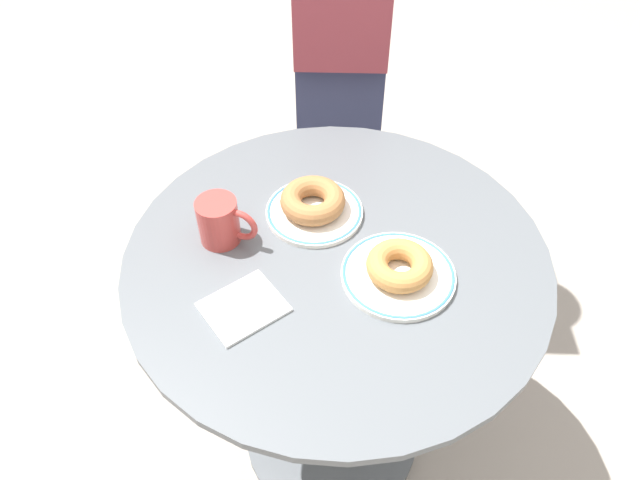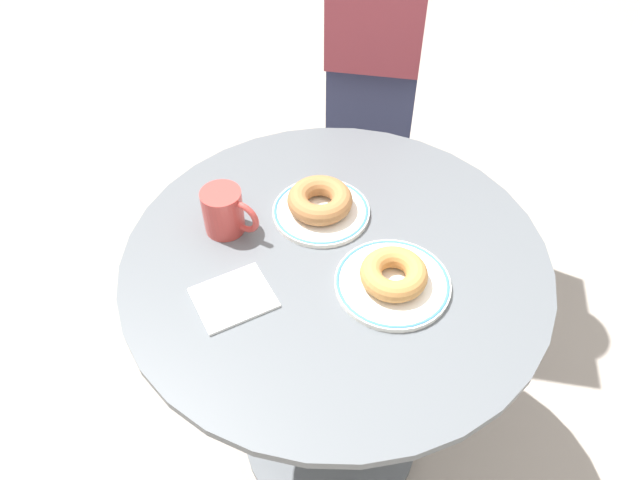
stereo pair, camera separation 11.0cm
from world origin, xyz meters
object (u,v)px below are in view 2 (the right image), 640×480
(donut_cinnamon, at_px, (320,200))
(paper_napkin, at_px, (233,298))
(cafe_table, at_px, (333,334))
(plate_left, at_px, (321,211))
(plate_right, at_px, (393,283))
(coffee_mug, at_px, (225,212))
(donut_old_fashioned, at_px, (394,274))
(person_figure, at_px, (379,42))

(donut_cinnamon, bearing_deg, paper_napkin, -61.14)
(cafe_table, relative_size, plate_left, 4.14)
(plate_left, distance_m, plate_right, 0.22)
(plate_right, bearing_deg, plate_left, -172.14)
(cafe_table, height_order, plate_left, plate_left)
(coffee_mug, bearing_deg, donut_old_fashioned, 38.76)
(donut_cinnamon, bearing_deg, donut_old_fashioned, 7.70)
(coffee_mug, height_order, person_figure, person_figure)
(plate_right, distance_m, paper_napkin, 0.28)
(plate_right, distance_m, donut_cinnamon, 0.23)
(person_figure, bearing_deg, cafe_table, -36.83)
(plate_right, xyz_separation_m, person_figure, (-0.68, 0.37, 0.05))
(plate_right, xyz_separation_m, donut_cinnamon, (-0.23, -0.03, 0.03))
(cafe_table, xyz_separation_m, donut_old_fashioned, (0.11, 0.06, 0.29))
(donut_old_fashioned, xyz_separation_m, paper_napkin, (-0.10, -0.26, -0.03))
(cafe_table, distance_m, plate_left, 0.29)
(plate_left, bearing_deg, donut_old_fashioned, 7.86)
(plate_left, relative_size, plate_right, 0.93)
(plate_left, relative_size, paper_napkin, 1.48)
(donut_old_fashioned, xyz_separation_m, coffee_mug, (-0.26, -0.21, 0.02))
(cafe_table, xyz_separation_m, plate_right, (0.11, 0.06, 0.26))
(coffee_mug, bearing_deg, plate_right, 38.76)
(donut_cinnamon, relative_size, donut_old_fashioned, 1.08)
(coffee_mug, relative_size, person_figure, 0.07)
(plate_left, height_order, donut_old_fashioned, donut_old_fashioned)
(plate_left, distance_m, coffee_mug, 0.19)
(donut_old_fashioned, relative_size, coffee_mug, 1.11)
(person_figure, bearing_deg, donut_cinnamon, -41.54)
(cafe_table, distance_m, person_figure, 0.77)
(donut_cinnamon, height_order, donut_old_fashioned, donut_cinnamon)
(coffee_mug, bearing_deg, cafe_table, 45.54)
(donut_old_fashioned, distance_m, person_figure, 0.77)
(plate_left, distance_m, donut_old_fashioned, 0.22)
(plate_right, bearing_deg, cafe_table, -153.34)
(paper_napkin, distance_m, coffee_mug, 0.18)
(donut_old_fashioned, bearing_deg, donut_cinnamon, -172.30)
(plate_right, height_order, donut_cinnamon, donut_cinnamon)
(cafe_table, distance_m, donut_cinnamon, 0.31)
(plate_left, relative_size, person_figure, 0.12)
(plate_right, relative_size, paper_napkin, 1.58)
(coffee_mug, bearing_deg, plate_left, 76.62)
(donut_cinnamon, distance_m, person_figure, 0.60)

